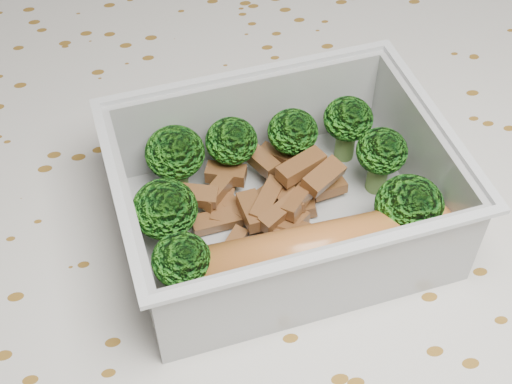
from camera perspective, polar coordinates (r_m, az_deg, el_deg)
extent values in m
cube|color=brown|center=(0.48, 1.09, -3.58)|extent=(1.40, 0.90, 0.04)
cube|color=silver|center=(0.47, 1.13, -1.85)|extent=(1.46, 0.96, 0.01)
cube|color=silver|center=(0.45, 2.07, -2.63)|extent=(0.20, 0.16, 0.00)
cube|color=silver|center=(0.47, -0.55, 6.12)|extent=(0.19, 0.03, 0.06)
cube|color=silver|center=(0.39, 5.54, -7.20)|extent=(0.19, 0.03, 0.06)
cube|color=silver|center=(0.46, 13.05, 2.71)|extent=(0.02, 0.13, 0.06)
cube|color=silver|center=(0.42, -9.78, -2.73)|extent=(0.02, 0.13, 0.06)
cube|color=silver|center=(0.46, -0.77, 9.52)|extent=(0.20, 0.03, 0.00)
cube|color=silver|center=(0.36, 6.21, -4.93)|extent=(0.20, 0.03, 0.00)
cube|color=silver|center=(0.44, 14.35, 5.78)|extent=(0.02, 0.14, 0.00)
cube|color=silver|center=(0.39, -11.09, 0.06)|extent=(0.02, 0.14, 0.00)
cylinder|color=#608C3F|center=(0.47, -6.27, 1.17)|extent=(0.01, 0.01, 0.02)
ellipsoid|color=#318B18|center=(0.45, -6.51, 3.15)|extent=(0.04, 0.04, 0.03)
cylinder|color=#608C3F|center=(0.47, -1.90, 2.12)|extent=(0.01, 0.01, 0.02)
ellipsoid|color=#318B18|center=(0.45, -1.98, 4.10)|extent=(0.03, 0.03, 0.03)
cylinder|color=#608C3F|center=(0.48, 2.85, 2.86)|extent=(0.01, 0.01, 0.02)
ellipsoid|color=#318B18|center=(0.46, 2.96, 4.84)|extent=(0.03, 0.03, 0.03)
cylinder|color=#608C3F|center=(0.49, 7.13, 3.86)|extent=(0.01, 0.01, 0.02)
ellipsoid|color=#318B18|center=(0.47, 7.39, 5.83)|extent=(0.03, 0.03, 0.03)
cylinder|color=#608C3F|center=(0.44, -7.02, -3.29)|extent=(0.01, 0.01, 0.02)
ellipsoid|color=#318B18|center=(0.42, -7.31, -1.36)|extent=(0.04, 0.04, 0.03)
cylinder|color=#608C3F|center=(0.47, 9.67, 1.30)|extent=(0.01, 0.01, 0.02)
ellipsoid|color=#318B18|center=(0.45, 10.03, 3.25)|extent=(0.03, 0.03, 0.03)
cylinder|color=#608C3F|center=(0.41, -5.73, -7.29)|extent=(0.01, 0.01, 0.02)
ellipsoid|color=#318B18|center=(0.39, -5.99, -5.43)|extent=(0.03, 0.03, 0.03)
cylinder|color=#608C3F|center=(0.45, 11.69, -3.04)|extent=(0.01, 0.01, 0.02)
ellipsoid|color=#318B18|center=(0.43, 12.16, -1.13)|extent=(0.04, 0.04, 0.04)
cube|color=brown|center=(0.46, 5.85, 0.30)|extent=(0.02, 0.01, 0.01)
cube|color=brown|center=(0.44, -0.29, -1.52)|extent=(0.02, 0.03, 0.01)
cube|color=brown|center=(0.45, -2.76, -1.12)|extent=(0.02, 0.03, 0.01)
cube|color=brown|center=(0.44, 1.98, -1.56)|extent=(0.03, 0.03, 0.01)
cube|color=brown|center=(0.47, 2.27, 2.74)|extent=(0.03, 0.03, 0.01)
cube|color=brown|center=(0.45, 2.55, -0.37)|extent=(0.02, 0.03, 0.01)
cube|color=brown|center=(0.45, 3.63, 2.04)|extent=(0.03, 0.03, 0.01)
cube|color=brown|center=(0.44, 0.88, -0.63)|extent=(0.03, 0.04, 0.01)
cube|color=brown|center=(0.45, 0.03, -0.85)|extent=(0.03, 0.02, 0.01)
cube|color=brown|center=(0.43, -1.92, -4.33)|extent=(0.02, 0.03, 0.01)
cube|color=brown|center=(0.45, -2.92, -2.25)|extent=(0.04, 0.02, 0.01)
cube|color=brown|center=(0.48, 2.42, 2.36)|extent=(0.03, 0.03, 0.01)
cube|color=brown|center=(0.47, 4.05, 0.87)|extent=(0.02, 0.01, 0.01)
cube|color=brown|center=(0.44, 2.70, -2.68)|extent=(0.03, 0.03, 0.01)
cube|color=brown|center=(0.46, 0.36, 2.60)|extent=(0.02, 0.03, 0.01)
cube|color=brown|center=(0.47, 2.32, 1.76)|extent=(0.03, 0.03, 0.01)
cube|color=brown|center=(0.44, -4.84, -0.28)|extent=(0.03, 0.02, 0.01)
cube|color=brown|center=(0.45, 5.44, 1.27)|extent=(0.03, 0.03, 0.01)
cube|color=brown|center=(0.44, 2.12, -2.75)|extent=(0.04, 0.03, 0.01)
cube|color=brown|center=(0.44, 3.37, -0.74)|extent=(0.02, 0.03, 0.01)
cube|color=brown|center=(0.48, 2.85, 2.04)|extent=(0.03, 0.02, 0.01)
cube|color=brown|center=(0.46, 4.12, -0.47)|extent=(0.01, 0.03, 0.01)
cube|color=brown|center=(0.45, -3.08, 0.16)|extent=(0.03, 0.03, 0.01)
cube|color=brown|center=(0.46, -2.42, 1.47)|extent=(0.03, 0.02, 0.01)
cube|color=brown|center=(0.45, -1.44, -1.38)|extent=(0.02, 0.03, 0.01)
cylinder|color=#B3652C|center=(0.41, 4.61, -4.62)|extent=(0.15, 0.04, 0.03)
sphere|color=#B3652C|center=(0.43, 13.69, -2.59)|extent=(0.03, 0.03, 0.03)
sphere|color=#B3652C|center=(0.40, -5.26, -6.68)|extent=(0.03, 0.03, 0.03)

